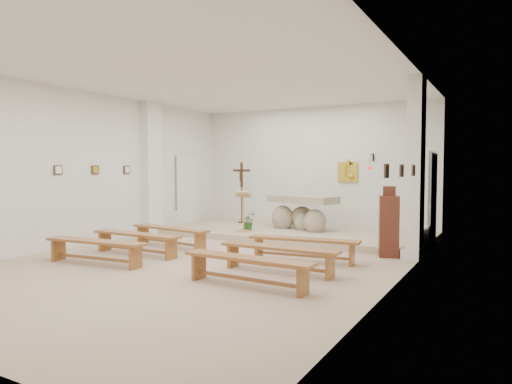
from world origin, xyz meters
The scene contains 29 objects.
ground centered at (0.00, 0.00, 0.00)m, with size 7.00×10.00×0.00m, color #C1A78C.
wall_left centered at (-3.49, 0.00, 1.75)m, with size 0.02×10.00×3.50m, color white.
wall_right centered at (3.49, 0.00, 1.75)m, with size 0.02×10.00×3.50m, color white.
wall_back centered at (0.00, 4.99, 1.75)m, with size 7.00×0.02×3.50m, color white.
ceiling centered at (0.00, 0.00, 3.49)m, with size 7.00×10.00×0.02m, color silver.
sanctuary_platform centered at (0.00, 3.50, 0.07)m, with size 6.98×3.00×0.15m, color tan.
pilaster_left centered at (-3.37, 2.00, 1.75)m, with size 0.26×0.55×3.50m, color white.
pilaster_right centered at (3.37, 2.00, 1.75)m, with size 0.26×0.55×3.50m, color white.
gold_wall_relief centered at (1.05, 4.96, 1.65)m, with size 0.55×0.04×0.55m, color gold.
sanctuary_lamp centered at (1.75, 4.71, 1.81)m, with size 0.11×0.36×0.44m.
station_frame_left_front centered at (-3.47, -0.80, 1.72)m, with size 0.03×0.20×0.20m, color #3B2819.
station_frame_left_mid centered at (-3.47, 0.20, 1.72)m, with size 0.03×0.20×0.20m, color #3B2819.
station_frame_left_rear centered at (-3.47, 1.20, 1.72)m, with size 0.03×0.20×0.20m, color #3B2819.
station_frame_right_front centered at (3.47, -0.80, 1.72)m, with size 0.03×0.20×0.20m, color #3B2819.
station_frame_right_mid centered at (3.47, 0.20, 1.72)m, with size 0.03×0.20×0.20m, color #3B2819.
station_frame_right_rear centered at (3.47, 1.20, 1.72)m, with size 0.03×0.20×0.20m, color #3B2819.
radiator_left centered at (-3.43, 2.70, 0.27)m, with size 0.10×0.85×0.52m, color silver.
radiator_right centered at (3.43, 2.70, 0.27)m, with size 0.10×0.85×0.52m, color silver.
altar centered at (0.20, 3.78, 0.52)m, with size 2.01×1.21×0.97m.
lectern centered at (-0.89, 2.60, 0.66)m, with size 0.44×0.40×1.04m.
crucifix_stand centered at (-1.93, 4.24, 1.18)m, with size 0.54×0.23×1.78m.
potted_plant centered at (-0.93, 2.92, 0.38)m, with size 0.41×0.36×0.46m, color #295923.
donation_pedestal centered at (2.89, 1.90, 0.62)m, with size 0.47×0.47×1.40m.
bench_left_front centered at (-1.61, 0.62, 0.33)m, with size 2.14×0.58×0.45m.
bench_right_front centered at (1.61, 0.62, 0.33)m, with size 2.13×0.57×0.45m.
bench_left_second centered at (-1.61, -0.42, 0.33)m, with size 2.11×0.36×0.45m.
bench_right_second centered at (1.61, -0.42, 0.33)m, with size 2.11×0.34×0.45m.
bench_left_third centered at (-1.61, -1.47, 0.33)m, with size 2.13×0.53×0.45m.
bench_right_third centered at (1.61, -1.47, 0.33)m, with size 2.12×0.42×0.45m.
Camera 1 is at (4.99, -7.23, 1.76)m, focal length 32.00 mm.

